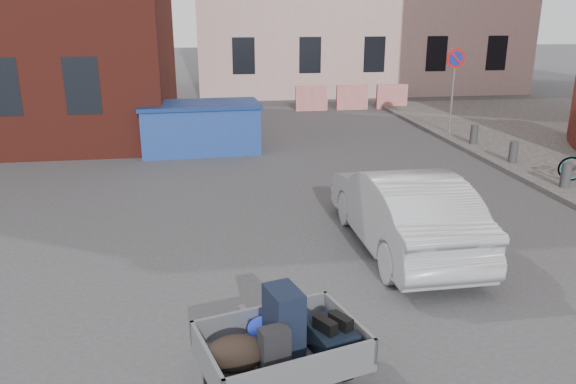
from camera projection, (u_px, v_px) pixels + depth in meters
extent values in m
plane|color=#38383A|center=(337.00, 278.00, 8.49)|extent=(120.00, 120.00, 0.00)
cylinder|color=gray|center=(452.00, 92.00, 17.86)|extent=(0.07, 0.07, 2.60)
cylinder|color=red|center=(456.00, 58.00, 17.52)|extent=(0.60, 0.03, 0.60)
cylinder|color=navy|center=(456.00, 58.00, 17.50)|extent=(0.44, 0.03, 0.44)
cylinder|color=#3A3A3D|center=(566.00, 175.00, 12.43)|extent=(0.22, 0.22, 0.55)
cylinder|color=#3A3A3D|center=(513.00, 152.00, 14.50)|extent=(0.22, 0.22, 0.55)
cylinder|color=#3A3A3D|center=(474.00, 134.00, 16.57)|extent=(0.22, 0.22, 0.55)
cube|color=red|center=(311.00, 98.00, 22.81)|extent=(1.30, 0.18, 1.00)
cube|color=red|center=(352.00, 97.00, 23.06)|extent=(1.30, 0.18, 1.00)
cube|color=red|center=(392.00, 97.00, 23.30)|extent=(1.30, 0.18, 1.00)
cylinder|color=black|center=(342.00, 361.00, 6.10)|extent=(0.21, 0.45, 0.44)
cube|color=slate|center=(281.00, 357.00, 5.75)|extent=(1.84, 1.49, 0.08)
cube|color=slate|center=(207.00, 361.00, 5.39)|extent=(0.33, 1.07, 0.28)
cube|color=slate|center=(348.00, 325.00, 6.00)|extent=(0.33, 1.07, 0.28)
cube|color=slate|center=(262.00, 317.00, 6.15)|extent=(1.55, 0.47, 0.28)
cube|color=slate|center=(304.00, 371.00, 5.23)|extent=(1.55, 0.47, 0.28)
cube|color=slate|center=(251.00, 321.00, 6.55)|extent=(0.26, 0.70, 0.06)
cube|color=black|center=(284.00, 321.00, 5.69)|extent=(0.41, 0.51, 0.70)
cube|color=black|center=(329.00, 337.00, 5.81)|extent=(0.55, 0.68, 0.25)
ellipsoid|color=black|center=(236.00, 353.00, 5.44)|extent=(0.67, 0.51, 0.36)
cube|color=black|center=(274.00, 351.00, 5.38)|extent=(0.32, 0.25, 0.48)
ellipsoid|color=#1D35DA|center=(264.00, 328.00, 5.98)|extent=(0.43, 0.39, 0.24)
cube|color=black|center=(325.00, 325.00, 5.67)|extent=(0.23, 0.29, 0.13)
cube|color=black|center=(341.00, 321.00, 5.74)|extent=(0.23, 0.29, 0.13)
cube|color=#1F3F94|center=(200.00, 129.00, 16.02)|extent=(3.34, 1.79, 1.30)
cube|color=navy|center=(199.00, 105.00, 15.81)|extent=(3.45, 1.91, 0.11)
imported|color=#A3A6AB|center=(402.00, 209.00, 9.41)|extent=(1.52, 4.21, 1.38)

